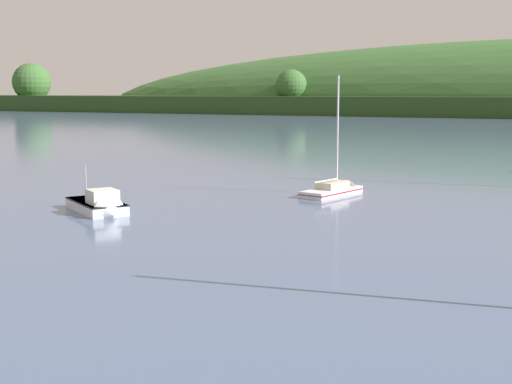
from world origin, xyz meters
The scene contains 2 objects.
sailboat_near_mooring centered at (-2.73, 49.23, 0.10)m, with size 2.89×6.14×9.04m.
fishing_boat_moored centered at (-12.09, 35.51, 0.32)m, with size 5.78×4.52×3.38m.
Camera 1 is at (14.95, 4.67, 7.00)m, focal length 48.68 mm.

